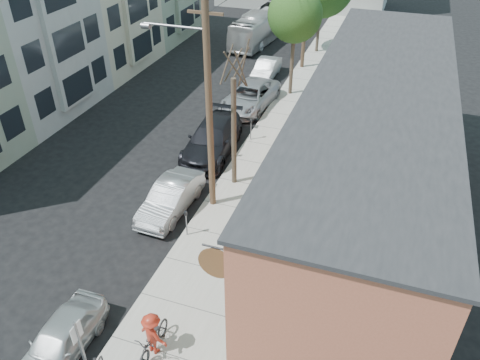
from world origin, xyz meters
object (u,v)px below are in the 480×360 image
(utility_pole_near, at_px, (207,98))
(car_2, at_px, (212,139))
(parking_meter_near, at_px, (186,219))
(parking_meter_far, at_px, (251,126))
(patio_chair_b, at_px, (238,340))
(car_4, at_px, (266,69))
(patron_green, at_px, (253,281))
(car_3, at_px, (250,96))
(patio_chair_a, at_px, (249,318))
(tree_leafy_mid, at_px, (295,15))
(sign_post, at_px, (82,348))
(tree_bare, at_px, (234,134))
(cyclist, at_px, (153,334))
(car_0, at_px, (60,340))
(bus, at_px, (262,26))
(car_1, at_px, (171,198))

(utility_pole_near, bearing_deg, car_2, 111.39)
(parking_meter_near, xyz_separation_m, parking_meter_far, (0.00, 8.73, 0.00))
(patio_chair_b, height_order, car_4, car_4)
(patron_green, height_order, car_3, patron_green)
(patio_chair_a, bearing_deg, tree_leafy_mid, 99.74)
(sign_post, relative_size, tree_bare, 0.52)
(patron_green, bearing_deg, sign_post, -34.36)
(utility_pole_near, bearing_deg, car_4, 97.31)
(patio_chair_a, relative_size, cyclist, 0.54)
(patio_chair_a, bearing_deg, sign_post, -137.62)
(car_0, height_order, bus, bus)
(patio_chair_a, relative_size, car_0, 0.23)
(tree_bare, distance_m, tree_leafy_mid, 11.63)
(car_2, bearing_deg, parking_meter_near, -80.53)
(parking_meter_near, relative_size, cyclist, 0.76)
(utility_pole_near, xyz_separation_m, car_0, (-1.59, -8.94, -4.76))
(parking_meter_near, bearing_deg, patio_chair_b, -49.77)
(car_1, height_order, car_4, car_1)
(utility_pole_near, xyz_separation_m, bus, (-4.85, 23.87, -4.07))
(sign_post, distance_m, patron_green, 6.12)
(patron_green, bearing_deg, utility_pole_near, -141.54)
(car_0, bearing_deg, car_3, 88.83)
(cyclist, height_order, car_2, cyclist)
(tree_bare, bearing_deg, utility_pole_near, -101.76)
(utility_pole_near, bearing_deg, bus, 101.48)
(parking_meter_far, height_order, car_1, car_1)
(car_2, relative_size, car_3, 1.04)
(car_0, bearing_deg, parking_meter_near, 76.26)
(tree_bare, height_order, patio_chair_a, tree_bare)
(patio_chair_a, height_order, car_4, car_4)
(patron_green, relative_size, bus, 0.16)
(patio_chair_a, relative_size, patio_chair_b, 1.00)
(patio_chair_b, distance_m, bus, 32.11)
(tree_leafy_mid, relative_size, car_1, 1.62)
(bus, bearing_deg, car_0, -78.67)
(cyclist, distance_m, car_3, 18.79)
(tree_leafy_mid, height_order, car_1, tree_leafy_mid)
(parking_meter_far, distance_m, bus, 18.20)
(car_4, bearing_deg, patio_chair_b, -76.85)
(utility_pole_near, relative_size, tree_leafy_mid, 1.44)
(parking_meter_near, xyz_separation_m, car_3, (-1.45, 13.04, -0.22))
(sign_post, bearing_deg, car_4, 94.47)
(patron_green, bearing_deg, tree_leafy_mid, -168.36)
(parking_meter_far, xyz_separation_m, cyclist, (1.37, -14.26, -0.02))
(patron_green, relative_size, car_4, 0.39)
(parking_meter_far, xyz_separation_m, car_1, (-1.45, -7.24, -0.28))
(tree_leafy_mid, relative_size, bus, 0.72)
(sign_post, bearing_deg, parking_meter_near, 90.79)
(tree_leafy_mid, bearing_deg, parking_meter_near, -92.00)
(parking_meter_near, distance_m, car_2, 7.16)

